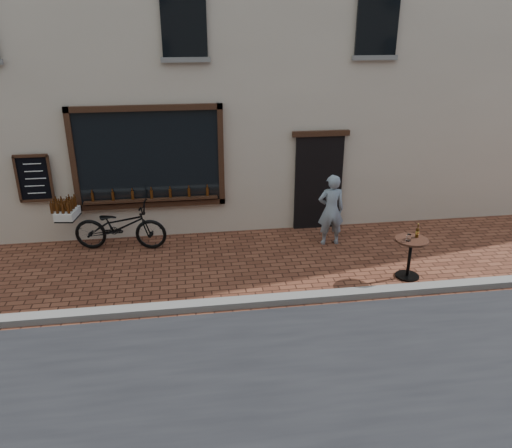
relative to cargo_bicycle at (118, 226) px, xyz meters
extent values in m
plane|color=#542A1B|center=(2.62, -2.92, -0.53)|extent=(90.00, 90.00, 0.00)
cube|color=slate|center=(2.62, -2.72, -0.47)|extent=(90.00, 0.25, 0.12)
cube|color=beige|center=(2.62, 3.58, 4.47)|extent=(28.00, 6.00, 10.00)
cube|color=black|center=(0.72, 0.53, 1.32)|extent=(3.00, 0.06, 2.00)
cube|color=black|center=(0.72, 0.51, 2.38)|extent=(3.24, 0.10, 0.12)
cube|color=black|center=(0.72, 0.51, 0.26)|extent=(3.24, 0.10, 0.12)
cube|color=black|center=(-0.84, 0.51, 1.32)|extent=(0.12, 0.10, 2.24)
cube|color=black|center=(2.28, 0.51, 1.32)|extent=(0.12, 0.10, 2.24)
cube|color=black|center=(0.72, 0.46, 0.39)|extent=(2.90, 0.16, 0.05)
cube|color=black|center=(4.52, 0.54, 0.57)|extent=(1.10, 0.10, 2.20)
cube|color=black|center=(4.52, 0.51, 1.73)|extent=(1.30, 0.10, 0.12)
cube|color=black|center=(-1.68, 0.52, 0.97)|extent=(0.62, 0.04, 0.92)
cylinder|color=#3D1C07|center=(-0.53, 0.46, 0.51)|extent=(0.06, 0.06, 0.19)
cylinder|color=#3D1C07|center=(-0.12, 0.46, 0.51)|extent=(0.06, 0.06, 0.19)
cylinder|color=#3D1C07|center=(0.30, 0.46, 0.51)|extent=(0.06, 0.06, 0.19)
cylinder|color=#3D1C07|center=(0.72, 0.46, 0.51)|extent=(0.06, 0.06, 0.19)
cylinder|color=#3D1C07|center=(1.13, 0.46, 0.51)|extent=(0.06, 0.06, 0.19)
cylinder|color=#3D1C07|center=(1.55, 0.46, 0.51)|extent=(0.06, 0.06, 0.19)
cylinder|color=#3D1C07|center=(1.97, 0.46, 0.51)|extent=(0.06, 0.06, 0.19)
cube|color=black|center=(1.62, 0.54, 4.07)|extent=(0.90, 0.06, 1.40)
cube|color=black|center=(5.62, 0.54, 4.07)|extent=(0.90, 0.06, 1.40)
imported|color=black|center=(0.04, -0.01, -0.01)|extent=(2.04, 0.97, 1.03)
cube|color=black|center=(-1.03, 0.16, 0.18)|extent=(0.47, 0.60, 0.03)
cube|color=silver|center=(-1.03, 0.16, 0.28)|extent=(0.47, 0.62, 0.16)
cylinder|color=#3D1C07|center=(-0.95, -0.07, 0.47)|extent=(0.06, 0.06, 0.22)
cylinder|color=#3D1C07|center=(-1.06, -0.05, 0.47)|extent=(0.06, 0.06, 0.22)
cylinder|color=#3D1C07|center=(-1.18, -0.03, 0.47)|extent=(0.06, 0.06, 0.22)
cylinder|color=#3D1C07|center=(-1.29, -0.01, 0.47)|extent=(0.06, 0.06, 0.22)
cylinder|color=#3D1C07|center=(-0.93, 0.07, 0.47)|extent=(0.06, 0.06, 0.22)
cylinder|color=#3D1C07|center=(-1.04, 0.09, 0.47)|extent=(0.06, 0.06, 0.22)
cylinder|color=#3D1C07|center=(-1.16, 0.10, 0.47)|extent=(0.06, 0.06, 0.22)
cylinder|color=#3D1C07|center=(-1.27, 0.12, 0.47)|extent=(0.06, 0.06, 0.22)
cylinder|color=#3D1C07|center=(-0.91, 0.21, 0.47)|extent=(0.06, 0.06, 0.22)
cylinder|color=#3D1C07|center=(-1.02, 0.22, 0.47)|extent=(0.06, 0.06, 0.22)
cylinder|color=#3D1C07|center=(-1.14, 0.24, 0.47)|extent=(0.06, 0.06, 0.22)
cylinder|color=#3D1C07|center=(-1.25, 0.26, 0.47)|extent=(0.06, 0.06, 0.22)
cylinder|color=#3D1C07|center=(-0.89, 0.34, 0.47)|extent=(0.06, 0.06, 0.22)
cylinder|color=#3D1C07|center=(-1.00, 0.36, 0.47)|extent=(0.06, 0.06, 0.22)
cylinder|color=black|center=(5.62, -2.15, -0.51)|extent=(0.45, 0.45, 0.03)
cylinder|color=black|center=(5.62, -2.15, -0.14)|extent=(0.06, 0.06, 0.72)
cylinder|color=black|center=(5.62, -2.15, 0.25)|extent=(0.62, 0.62, 0.04)
cylinder|color=gold|center=(5.74, -2.09, 0.36)|extent=(0.07, 0.07, 0.06)
cylinder|color=white|center=(5.51, -2.22, 0.33)|extent=(0.08, 0.08, 0.13)
imported|color=gray|center=(4.55, -0.43, 0.26)|extent=(0.58, 0.39, 1.58)
camera|label=1|loc=(1.47, -10.15, 4.08)|focal=35.00mm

